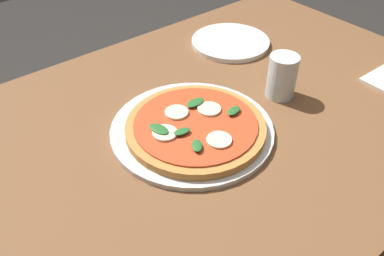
{
  "coord_description": "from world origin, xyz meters",
  "views": [
    {
      "loc": [
        -0.52,
        -0.56,
        1.36
      ],
      "look_at": [
        -0.07,
        -0.01,
        0.78
      ],
      "focal_mm": 38.72,
      "sensor_mm": 36.0,
      "label": 1
    }
  ],
  "objects_px": {
    "pizza": "(195,127)",
    "plate_white": "(230,42)",
    "dining_table": "(212,150)",
    "serving_tray": "(192,129)",
    "glass_cup": "(282,76)"
  },
  "relations": [
    {
      "from": "dining_table",
      "to": "glass_cup",
      "type": "bearing_deg",
      "value": -12.0
    },
    {
      "from": "serving_tray",
      "to": "plate_white",
      "type": "xyz_separation_m",
      "value": [
        0.35,
        0.24,
        0.0
      ]
    },
    {
      "from": "serving_tray",
      "to": "glass_cup",
      "type": "height_order",
      "value": "glass_cup"
    },
    {
      "from": "pizza",
      "to": "plate_white",
      "type": "relative_size",
      "value": 1.32
    },
    {
      "from": "dining_table",
      "to": "serving_tray",
      "type": "relative_size",
      "value": 3.74
    },
    {
      "from": "pizza",
      "to": "plate_white",
      "type": "height_order",
      "value": "pizza"
    },
    {
      "from": "plate_white",
      "to": "glass_cup",
      "type": "height_order",
      "value": "glass_cup"
    },
    {
      "from": "serving_tray",
      "to": "plate_white",
      "type": "relative_size",
      "value": 1.56
    },
    {
      "from": "dining_table",
      "to": "serving_tray",
      "type": "xyz_separation_m",
      "value": [
        -0.07,
        -0.01,
        0.11
      ]
    },
    {
      "from": "serving_tray",
      "to": "pizza",
      "type": "height_order",
      "value": "pizza"
    },
    {
      "from": "dining_table",
      "to": "serving_tray",
      "type": "distance_m",
      "value": 0.14
    },
    {
      "from": "dining_table",
      "to": "pizza",
      "type": "relative_size",
      "value": 4.41
    },
    {
      "from": "dining_table",
      "to": "pizza",
      "type": "bearing_deg",
      "value": -161.26
    },
    {
      "from": "dining_table",
      "to": "pizza",
      "type": "xyz_separation_m",
      "value": [
        -0.07,
        -0.03,
        0.13
      ]
    },
    {
      "from": "plate_white",
      "to": "glass_cup",
      "type": "bearing_deg",
      "value": -108.28
    }
  ]
}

